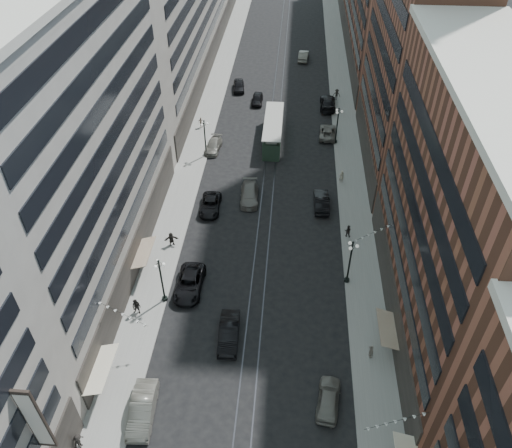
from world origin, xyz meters
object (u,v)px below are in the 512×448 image
(car_7, at_px, (210,205))
(car_extra_0, at_px, (249,194))
(lamppost_sw_far, at_px, (161,279))
(car_10, at_px, (321,201))
(car_12, at_px, (328,103))
(car_1, at_px, (142,409))
(pedestrian_4, at_px, (371,352))
(car_14, at_px, (303,56))
(pedestrian_extra_1, at_px, (79,441))
(car_2, at_px, (189,283))
(pedestrian_2, at_px, (137,307))
(lamppost_sw_mid, at_px, (205,137))
(car_8, at_px, (213,146))
(lamppost_se_mid, at_px, (337,124))
(car_13, at_px, (257,99))
(pedestrian_5, at_px, (171,239))
(pedestrian_9, at_px, (337,94))
(pedestrian_7, at_px, (348,231))
(streetcar, at_px, (273,131))
(pedestrian_6, at_px, (201,122))
(car_11, at_px, (327,132))
(car_4, at_px, (328,399))
(car_5, at_px, (229,333))
(lamppost_se_far, at_px, (350,261))
(pedestrian_8, at_px, (341,176))
(car_9, at_px, (239,86))

(car_7, height_order, car_extra_0, car_extra_0)
(lamppost_sw_far, xyz_separation_m, car_10, (16.00, 16.58, -2.27))
(car_10, distance_m, car_12, 26.67)
(car_1, distance_m, pedestrian_4, 20.25)
(car_10, relative_size, car_14, 0.98)
(lamppost_sw_far, xyz_separation_m, pedestrian_extra_1, (-3.25, -15.29, -2.16))
(car_2, xyz_separation_m, car_extra_0, (4.78, 15.64, -0.01))
(pedestrian_2, relative_size, car_10, 0.37)
(car_7, bearing_deg, pedestrian_2, -106.78)
(lamppost_sw_mid, height_order, car_8, lamppost_sw_mid)
(lamppost_se_mid, height_order, car_13, lamppost_se_mid)
(pedestrian_5, bearing_deg, pedestrian_9, 45.01)
(pedestrian_7, bearing_deg, lamppost_sw_mid, -28.76)
(lamppost_sw_mid, distance_m, streetcar, 10.64)
(car_2, relative_size, pedestrian_6, 3.47)
(car_10, relative_size, car_extra_0, 0.92)
(pedestrian_7, distance_m, pedestrian_extra_1, 34.45)
(lamppost_se_mid, bearing_deg, pedestrian_9, 86.95)
(car_7, bearing_deg, car_extra_0, 26.41)
(car_11, bearing_deg, car_2, 68.84)
(lamppost_sw_far, relative_size, car_14, 1.08)
(car_4, height_order, car_11, car_4)
(pedestrian_extra_1, bearing_deg, car_1, -43.99)
(car_8, distance_m, car_10, 19.44)
(lamppost_sw_mid, bearing_deg, pedestrian_9, 44.61)
(car_extra_0, bearing_deg, pedestrian_extra_1, -110.74)
(lamppost_sw_far, xyz_separation_m, car_1, (0.92, -12.26, -2.22))
(car_5, xyz_separation_m, pedestrian_5, (-7.97, 12.25, 0.16))
(car_10, height_order, car_12, car_12)
(lamppost_se_mid, height_order, car_extra_0, lamppost_se_mid)
(car_8, bearing_deg, lamppost_sw_mid, -110.10)
(pedestrian_4, bearing_deg, pedestrian_6, 16.14)
(pedestrian_2, relative_size, pedestrian_7, 1.17)
(car_5, xyz_separation_m, pedestrian_9, (12.14, 50.01, 0.25))
(car_5, relative_size, pedestrian_5, 3.01)
(lamppost_se_far, height_order, pedestrian_2, lamppost_se_far)
(pedestrian_9, relative_size, car_extra_0, 0.34)
(car_14, bearing_deg, pedestrian_8, 101.24)
(lamppost_sw_far, xyz_separation_m, lamppost_se_far, (18.40, 4.00, 0.00))
(lamppost_sw_mid, relative_size, lamppost_se_mid, 1.00)
(pedestrian_extra_1, bearing_deg, car_4, -64.81)
(car_4, relative_size, car_8, 0.95)
(pedestrian_8, height_order, pedestrian_extra_1, pedestrian_8)
(car_5, distance_m, car_9, 52.95)
(car_9, xyz_separation_m, pedestrian_8, (16.32, -26.70, 0.25))
(car_14, bearing_deg, lamppost_sw_mid, 73.39)
(car_4, xyz_separation_m, car_13, (-10.03, 53.97, -0.04))
(lamppost_sw_far, distance_m, lamppost_se_far, 18.83)
(lamppost_se_far, xyz_separation_m, car_2, (-16.18, -2.24, -2.30))
(lamppost_se_mid, height_order, car_2, lamppost_se_mid)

